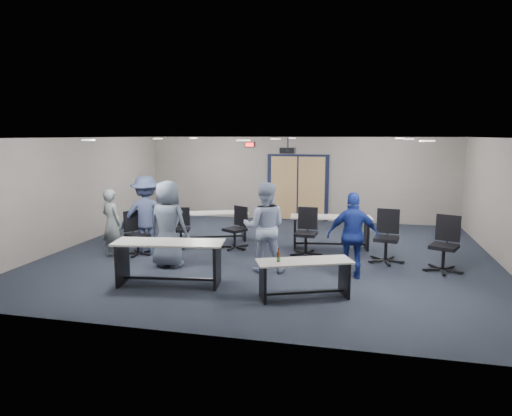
% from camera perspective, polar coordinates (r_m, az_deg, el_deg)
% --- Properties ---
extents(floor, '(10.00, 10.00, 0.00)m').
position_cam_1_polar(floor, '(10.75, 1.85, -5.78)').
color(floor, black).
rests_on(floor, ground).
extents(back_wall, '(10.00, 0.04, 2.70)m').
position_cam_1_polar(back_wall, '(14.89, 5.26, 3.64)').
color(back_wall, gray).
rests_on(back_wall, floor).
extents(front_wall, '(10.00, 0.04, 2.70)m').
position_cam_1_polar(front_wall, '(6.20, -6.26, -4.12)').
color(front_wall, gray).
rests_on(front_wall, floor).
extents(left_wall, '(0.04, 9.00, 2.70)m').
position_cam_1_polar(left_wall, '(12.45, -21.33, 1.98)').
color(left_wall, gray).
rests_on(left_wall, floor).
extents(right_wall, '(0.04, 9.00, 2.70)m').
position_cam_1_polar(right_wall, '(10.71, 29.14, 0.38)').
color(right_wall, gray).
rests_on(right_wall, floor).
extents(ceiling, '(10.00, 9.00, 0.04)m').
position_cam_1_polar(ceiling, '(10.38, 1.92, 8.77)').
color(ceiling, white).
rests_on(ceiling, back_wall).
extents(double_door, '(2.00, 0.07, 2.20)m').
position_cam_1_polar(double_door, '(14.89, 5.22, 2.48)').
color(double_door, black).
rests_on(double_door, back_wall).
extents(exit_sign, '(0.32, 0.07, 0.18)m').
position_cam_1_polar(exit_sign, '(15.07, -0.80, 7.93)').
color(exit_sign, black).
rests_on(exit_sign, back_wall).
extents(ceiling_projector, '(0.35, 0.32, 0.37)m').
position_cam_1_polar(ceiling_projector, '(10.83, 4.00, 7.20)').
color(ceiling_projector, black).
rests_on(ceiling_projector, ceiling).
extents(ceiling_can_lights, '(6.24, 5.74, 0.02)m').
position_cam_1_polar(ceiling_can_lights, '(10.63, 2.19, 8.61)').
color(ceiling_can_lights, white).
rests_on(ceiling_can_lights, ceiling).
extents(table_front_left, '(2.10, 0.97, 0.82)m').
position_cam_1_polar(table_front_left, '(8.64, -10.82, -5.83)').
color(table_front_left, '#BAB9B0').
rests_on(table_front_left, floor).
extents(table_front_right, '(1.70, 1.11, 0.90)m').
position_cam_1_polar(table_front_right, '(7.89, 6.00, -7.96)').
color(table_front_right, '#BAB9B0').
rests_on(table_front_right, floor).
extents(table_back_left, '(1.96, 1.28, 0.76)m').
position_cam_1_polar(table_back_left, '(12.05, -5.46, -1.67)').
color(table_back_left, '#BAB9B0').
rests_on(table_back_left, floor).
extents(table_back_right, '(2.03, 0.90, 0.93)m').
position_cam_1_polar(table_back_right, '(11.34, 9.36, -2.28)').
color(table_back_right, '#BAB9B0').
rests_on(table_back_right, floor).
extents(chair_back_a, '(0.75, 0.75, 0.97)m').
position_cam_1_polar(chair_back_a, '(11.45, -9.39, -2.48)').
color(chair_back_a, black).
rests_on(chair_back_a, floor).
extents(chair_back_b, '(0.89, 0.89, 1.03)m').
position_cam_1_polar(chair_back_b, '(11.17, -2.69, -2.50)').
color(chair_back_b, black).
rests_on(chair_back_b, floor).
extents(chair_back_c, '(0.73, 0.73, 1.10)m').
position_cam_1_polar(chair_back_c, '(10.59, 6.26, -3.01)').
color(chair_back_c, black).
rests_on(chair_back_c, floor).
extents(chair_back_d, '(0.83, 0.83, 1.15)m').
position_cam_1_polar(chair_back_d, '(10.33, 15.98, -3.45)').
color(chair_back_d, black).
rests_on(chair_back_d, floor).
extents(chair_loose_left, '(0.88, 0.88, 1.02)m').
position_cam_1_polar(chair_loose_left, '(10.93, -14.59, -3.08)').
color(chair_loose_left, black).
rests_on(chair_loose_left, floor).
extents(chair_loose_right, '(0.94, 0.94, 1.14)m').
position_cam_1_polar(chair_loose_right, '(10.01, 22.46, -4.23)').
color(chair_loose_right, black).
rests_on(chair_loose_right, floor).
extents(person_gray, '(0.67, 0.57, 1.58)m').
position_cam_1_polar(person_gray, '(10.80, -17.59, -1.85)').
color(person_gray, gray).
rests_on(person_gray, floor).
extents(person_plaid, '(0.98, 0.72, 1.83)m').
position_cam_1_polar(person_plaid, '(9.75, -10.94, -1.97)').
color(person_plaid, slate).
rests_on(person_plaid, floor).
extents(person_lightblue, '(0.98, 0.81, 1.83)m').
position_cam_1_polar(person_lightblue, '(9.25, 1.10, -2.41)').
color(person_lightblue, '#A4B4DA').
rests_on(person_lightblue, floor).
extents(person_navy, '(1.02, 0.49, 1.68)m').
position_cam_1_polar(person_navy, '(9.01, 12.05, -3.40)').
color(person_navy, navy).
rests_on(person_navy, floor).
extents(person_back, '(1.35, 1.05, 1.83)m').
position_cam_1_polar(person_back, '(11.00, -13.56, -0.81)').
color(person_back, '#3F4A71').
rests_on(person_back, floor).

